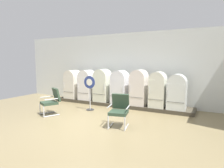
{
  "coord_description": "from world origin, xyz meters",
  "views": [
    {
      "loc": [
        3.64,
        -4.74,
        2.0
      ],
      "look_at": [
        -0.21,
        2.75,
        0.99
      ],
      "focal_mm": 31.01,
      "sensor_mm": 36.0,
      "label": 1
    }
  ],
  "objects_px": {
    "refrigerator_4": "(139,86)",
    "refrigerator_5": "(158,88)",
    "sign_stand": "(90,93)",
    "armchair_left": "(52,100)",
    "refrigerator_3": "(120,86)",
    "refrigerator_0": "(73,83)",
    "refrigerator_1": "(87,84)",
    "refrigerator_6": "(177,91)",
    "armchair_right": "(119,109)",
    "refrigerator_2": "(102,84)"
  },
  "relations": [
    {
      "from": "refrigerator_5",
      "to": "refrigerator_3",
      "type": "bearing_deg",
      "value": 179.85
    },
    {
      "from": "refrigerator_3",
      "to": "armchair_left",
      "type": "bearing_deg",
      "value": -125.73
    },
    {
      "from": "refrigerator_2",
      "to": "refrigerator_3",
      "type": "bearing_deg",
      "value": -0.92
    },
    {
      "from": "refrigerator_4",
      "to": "sign_stand",
      "type": "height_order",
      "value": "refrigerator_4"
    },
    {
      "from": "refrigerator_4",
      "to": "armchair_right",
      "type": "height_order",
      "value": "refrigerator_4"
    },
    {
      "from": "refrigerator_4",
      "to": "armchair_right",
      "type": "bearing_deg",
      "value": -84.62
    },
    {
      "from": "refrigerator_0",
      "to": "armchair_right",
      "type": "bearing_deg",
      "value": -33.09
    },
    {
      "from": "refrigerator_3",
      "to": "refrigerator_6",
      "type": "bearing_deg",
      "value": -0.55
    },
    {
      "from": "refrigerator_1",
      "to": "refrigerator_4",
      "type": "height_order",
      "value": "refrigerator_4"
    },
    {
      "from": "refrigerator_5",
      "to": "sign_stand",
      "type": "height_order",
      "value": "refrigerator_5"
    },
    {
      "from": "refrigerator_4",
      "to": "sign_stand",
      "type": "bearing_deg",
      "value": -144.38
    },
    {
      "from": "armchair_left",
      "to": "refrigerator_4",
      "type": "bearing_deg",
      "value": 42.84
    },
    {
      "from": "refrigerator_1",
      "to": "refrigerator_6",
      "type": "xyz_separation_m",
      "value": [
        4.18,
        -0.04,
        -0.04
      ]
    },
    {
      "from": "refrigerator_4",
      "to": "armchair_left",
      "type": "distance_m",
      "value": 3.54
    },
    {
      "from": "refrigerator_5",
      "to": "sign_stand",
      "type": "relative_size",
      "value": 1.02
    },
    {
      "from": "refrigerator_5",
      "to": "armchair_left",
      "type": "xyz_separation_m",
      "value": [
        -3.38,
        -2.37,
        -0.37
      ]
    },
    {
      "from": "refrigerator_1",
      "to": "refrigerator_4",
      "type": "bearing_deg",
      "value": 0.0
    },
    {
      "from": "armchair_right",
      "to": "refrigerator_5",
      "type": "bearing_deg",
      "value": 76.55
    },
    {
      "from": "refrigerator_1",
      "to": "refrigerator_2",
      "type": "bearing_deg",
      "value": -0.21
    },
    {
      "from": "armchair_left",
      "to": "sign_stand",
      "type": "height_order",
      "value": "sign_stand"
    },
    {
      "from": "refrigerator_6",
      "to": "armchair_left",
      "type": "relative_size",
      "value": 1.38
    },
    {
      "from": "refrigerator_6",
      "to": "armchair_right",
      "type": "bearing_deg",
      "value": -118.94
    },
    {
      "from": "refrigerator_0",
      "to": "refrigerator_2",
      "type": "height_order",
      "value": "refrigerator_2"
    },
    {
      "from": "refrigerator_2",
      "to": "refrigerator_1",
      "type": "bearing_deg",
      "value": 179.79
    },
    {
      "from": "refrigerator_0",
      "to": "refrigerator_2",
      "type": "relative_size",
      "value": 0.94
    },
    {
      "from": "refrigerator_0",
      "to": "refrigerator_1",
      "type": "bearing_deg",
      "value": -0.73
    },
    {
      "from": "refrigerator_6",
      "to": "armchair_right",
      "type": "relative_size",
      "value": 1.38
    },
    {
      "from": "refrigerator_4",
      "to": "refrigerator_5",
      "type": "distance_m",
      "value": 0.8
    },
    {
      "from": "refrigerator_2",
      "to": "armchair_left",
      "type": "distance_m",
      "value": 2.55
    },
    {
      "from": "refrigerator_5",
      "to": "armchair_right",
      "type": "relative_size",
      "value": 1.45
    },
    {
      "from": "refrigerator_5",
      "to": "refrigerator_2",
      "type": "bearing_deg",
      "value": 179.58
    },
    {
      "from": "armchair_right",
      "to": "refrigerator_6",
      "type": "bearing_deg",
      "value": 61.06
    },
    {
      "from": "refrigerator_2",
      "to": "refrigerator_3",
      "type": "relative_size",
      "value": 1.03
    },
    {
      "from": "refrigerator_4",
      "to": "armchair_right",
      "type": "xyz_separation_m",
      "value": [
        0.23,
        -2.42,
        -0.4
      ]
    },
    {
      "from": "armchair_left",
      "to": "refrigerator_5",
      "type": "bearing_deg",
      "value": 35.02
    },
    {
      "from": "armchair_left",
      "to": "sign_stand",
      "type": "xyz_separation_m",
      "value": [
        0.91,
        1.19,
        0.18
      ]
    },
    {
      "from": "refrigerator_2",
      "to": "refrigerator_5",
      "type": "bearing_deg",
      "value": -0.42
    },
    {
      "from": "refrigerator_6",
      "to": "refrigerator_4",
      "type": "bearing_deg",
      "value": 178.49
    },
    {
      "from": "armchair_right",
      "to": "sign_stand",
      "type": "relative_size",
      "value": 0.7
    },
    {
      "from": "refrigerator_2",
      "to": "refrigerator_3",
      "type": "distance_m",
      "value": 0.89
    },
    {
      "from": "refrigerator_1",
      "to": "refrigerator_2",
      "type": "xyz_separation_m",
      "value": [
        0.87,
        -0.0,
        0.03
      ]
    },
    {
      "from": "armchair_right",
      "to": "refrigerator_3",
      "type": "bearing_deg",
      "value": 114.58
    },
    {
      "from": "refrigerator_2",
      "to": "sign_stand",
      "type": "distance_m",
      "value": 1.22
    },
    {
      "from": "refrigerator_5",
      "to": "armchair_left",
      "type": "distance_m",
      "value": 4.14
    },
    {
      "from": "refrigerator_3",
      "to": "armchair_left",
      "type": "height_order",
      "value": "refrigerator_3"
    },
    {
      "from": "refrigerator_5",
      "to": "refrigerator_6",
      "type": "relative_size",
      "value": 1.05
    },
    {
      "from": "refrigerator_3",
      "to": "refrigerator_5",
      "type": "height_order",
      "value": "refrigerator_3"
    },
    {
      "from": "refrigerator_0",
      "to": "armchair_left",
      "type": "distance_m",
      "value": 2.6
    },
    {
      "from": "refrigerator_1",
      "to": "refrigerator_6",
      "type": "relative_size",
      "value": 1.05
    },
    {
      "from": "refrigerator_1",
      "to": "armchair_left",
      "type": "relative_size",
      "value": 1.44
    }
  ]
}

